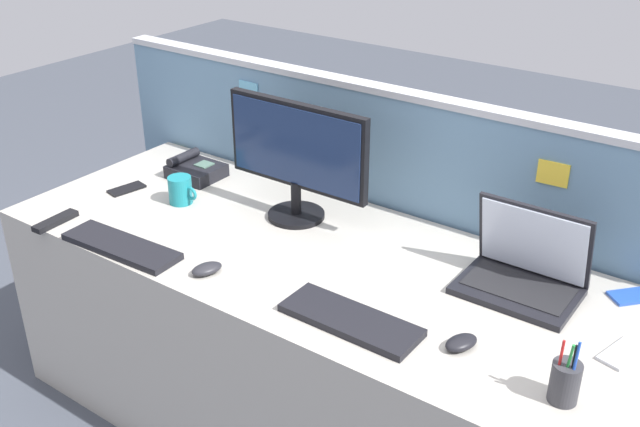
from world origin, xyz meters
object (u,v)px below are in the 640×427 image
object	(u,v)px
keyboard_spare	(121,246)
cell_phone_silver_slab	(623,353)
laptop	(524,269)
desk_phone	(195,170)
cell_phone_black_slab	(127,189)
desktop_monitor	(297,153)
tv_remote	(56,221)
computer_mouse_right_hand	(461,343)
coffee_mug	(181,190)
keyboard_main	(350,320)
cell_phone_blue_case	(635,296)
computer_mouse_left_hand	(207,269)
pen_cup	(565,382)

from	to	relation	value
keyboard_spare	cell_phone_silver_slab	size ratio (longest dim) A/B	2.92
laptop	desk_phone	size ratio (longest dim) A/B	1.77
cell_phone_black_slab	desktop_monitor	bearing A→B (deg)	28.84
keyboard_spare	laptop	bearing A→B (deg)	22.49
tv_remote	laptop	bearing A→B (deg)	17.43
cell_phone_silver_slab	tv_remote	xyz separation A→B (m)	(-1.82, -0.40, 0.01)
computer_mouse_right_hand	cell_phone_black_slab	bearing A→B (deg)	-165.21
coffee_mug	keyboard_main	bearing A→B (deg)	-16.39
desktop_monitor	cell_phone_silver_slab	bearing A→B (deg)	-6.69
cell_phone_blue_case	coffee_mug	size ratio (longest dim) A/B	1.16
desk_phone	cell_phone_silver_slab	xyz separation A→B (m)	(1.71, -0.17, -0.03)
keyboard_spare	cell_phone_blue_case	world-z (taller)	keyboard_spare
laptop	coffee_mug	size ratio (longest dim) A/B	2.77
computer_mouse_left_hand	cell_phone_silver_slab	bearing A→B (deg)	35.61
cell_phone_blue_case	cell_phone_silver_slab	bearing A→B (deg)	-38.99
cell_phone_blue_case	coffee_mug	distance (m)	1.57
computer_mouse_right_hand	cell_phone_blue_case	bearing A→B (deg)	79.79
laptop	computer_mouse_left_hand	xyz separation A→B (m)	(-0.82, -0.49, -0.05)
computer_mouse_right_hand	coffee_mug	world-z (taller)	coffee_mug
computer_mouse_right_hand	cell_phone_black_slab	size ratio (longest dim) A/B	0.73
laptop	cell_phone_blue_case	bearing A→B (deg)	26.82
computer_mouse_right_hand	cell_phone_blue_case	world-z (taller)	computer_mouse_right_hand
cell_phone_blue_case	desk_phone	bearing A→B (deg)	-134.00
laptop	pen_cup	bearing A→B (deg)	-57.16
desk_phone	computer_mouse_right_hand	bearing A→B (deg)	-16.31
desktop_monitor	cell_phone_black_slab	distance (m)	0.73
desktop_monitor	laptop	size ratio (longest dim) A/B	1.63
keyboard_spare	cell_phone_black_slab	distance (m)	0.47
keyboard_spare	tv_remote	bearing A→B (deg)	179.55
coffee_mug	desk_phone	bearing A→B (deg)	121.69
cell_phone_black_slab	cell_phone_blue_case	xyz separation A→B (m)	(1.78, 0.37, 0.00)
computer_mouse_left_hand	tv_remote	distance (m)	0.66
laptop	coffee_mug	world-z (taller)	laptop
desk_phone	laptop	bearing A→B (deg)	-1.03
desktop_monitor	cell_phone_silver_slab	xyz separation A→B (m)	(1.17, -0.14, -0.24)
laptop	cell_phone_blue_case	distance (m)	0.33
desktop_monitor	cell_phone_blue_case	size ratio (longest dim) A/B	3.87
laptop	cell_phone_blue_case	xyz separation A→B (m)	(0.29, 0.15, -0.06)
desktop_monitor	keyboard_main	world-z (taller)	desktop_monitor
pen_cup	cell_phone_blue_case	xyz separation A→B (m)	(0.02, 0.56, -0.05)
coffee_mug	keyboard_spare	bearing A→B (deg)	-76.25
desktop_monitor	tv_remote	xyz separation A→B (m)	(-0.65, -0.54, -0.23)
desktop_monitor	keyboard_main	bearing A→B (deg)	-40.29
cell_phone_blue_case	coffee_mug	xyz separation A→B (m)	(-1.53, -0.32, 0.05)
cell_phone_black_slab	tv_remote	bearing A→B (deg)	-76.40
desktop_monitor	cell_phone_black_slab	bearing A→B (deg)	-162.68
cell_phone_black_slab	cell_phone_blue_case	size ratio (longest dim) A/B	0.95
keyboard_main	computer_mouse_right_hand	xyz separation A→B (m)	(0.30, 0.08, 0.01)
keyboard_spare	desktop_monitor	bearing A→B (deg)	55.77
keyboard_main	cell_phone_black_slab	xyz separation A→B (m)	(-1.18, 0.23, -0.01)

